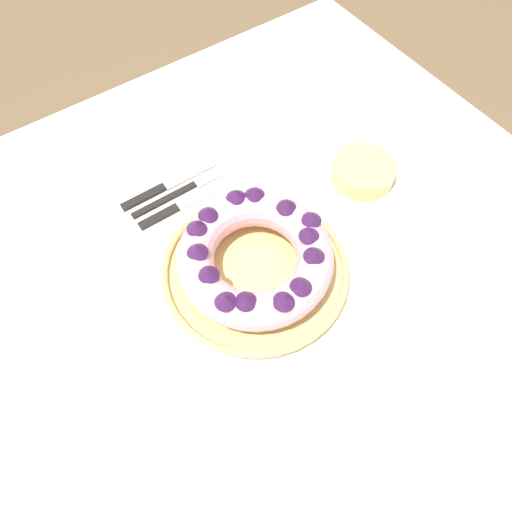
% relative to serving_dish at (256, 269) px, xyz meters
% --- Properties ---
extents(ground_plane, '(8.00, 8.00, 0.00)m').
position_rel_serving_dish_xyz_m(ground_plane, '(0.00, -0.00, -0.76)').
color(ground_plane, brown).
extents(dining_table, '(1.12, 1.24, 0.75)m').
position_rel_serving_dish_xyz_m(dining_table, '(0.00, -0.00, -0.10)').
color(dining_table, silver).
rests_on(dining_table, ground_plane).
extents(serving_dish, '(0.32, 0.32, 0.02)m').
position_rel_serving_dish_xyz_m(serving_dish, '(0.00, 0.00, 0.00)').
color(serving_dish, tan).
rests_on(serving_dish, dining_table).
extents(bundt_cake, '(0.26, 0.26, 0.08)m').
position_rel_serving_dish_xyz_m(bundt_cake, '(-0.00, -0.00, 0.04)').
color(bundt_cake, '#E09EAD').
rests_on(bundt_cake, serving_dish).
extents(fork, '(0.02, 0.19, 0.01)m').
position_rel_serving_dish_xyz_m(fork, '(-0.22, -0.01, -0.01)').
color(fork, black).
rests_on(fork, dining_table).
extents(serving_knife, '(0.02, 0.20, 0.01)m').
position_rel_serving_dish_xyz_m(serving_knife, '(-0.25, -0.04, -0.01)').
color(serving_knife, black).
rests_on(serving_knife, dining_table).
extents(cake_knife, '(0.02, 0.18, 0.01)m').
position_rel_serving_dish_xyz_m(cake_knife, '(-0.19, -0.04, -0.01)').
color(cake_knife, black).
rests_on(cake_knife, dining_table).
extents(side_bowl, '(0.12, 0.12, 0.03)m').
position_rel_serving_dish_xyz_m(side_bowl, '(-0.06, 0.29, 0.01)').
color(side_bowl, tan).
rests_on(side_bowl, dining_table).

